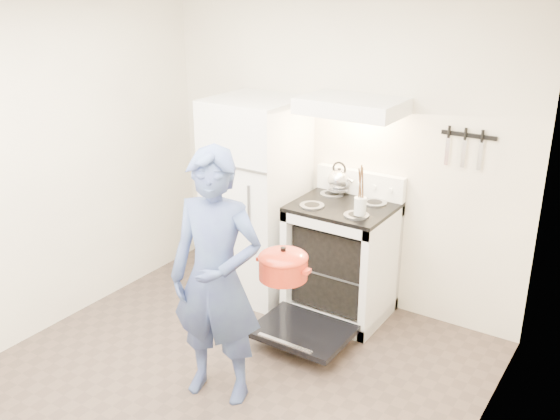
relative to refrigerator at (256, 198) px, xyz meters
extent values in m
plane|color=#4B3C33|center=(0.58, -1.45, -0.85)|extent=(3.60, 3.60, 0.00)
cube|color=#F6EDCD|center=(0.58, 0.35, 0.40)|extent=(3.20, 0.02, 2.50)
cube|color=white|center=(0.00, 0.00, 0.00)|extent=(0.70, 0.70, 1.70)
cube|color=white|center=(0.81, 0.02, -0.39)|extent=(0.76, 0.65, 0.92)
cube|color=black|center=(0.81, 0.02, 0.09)|extent=(0.76, 0.65, 0.03)
cube|color=white|center=(0.81, 0.31, 0.20)|extent=(0.76, 0.07, 0.20)
cube|color=black|center=(0.81, -0.57, -0.72)|extent=(0.70, 0.54, 0.04)
cube|color=slate|center=(0.81, 0.02, -0.41)|extent=(0.60, 0.52, 0.01)
cube|color=white|center=(0.81, 0.10, 0.86)|extent=(0.76, 0.50, 0.12)
cube|color=black|center=(1.63, 0.33, 0.70)|extent=(0.40, 0.02, 0.03)
cylinder|color=#997A58|center=(0.73, 0.01, -0.40)|extent=(0.31, 0.31, 0.02)
cylinder|color=silver|center=(1.04, -0.16, 0.20)|extent=(0.09, 0.09, 0.13)
imported|color=navy|center=(0.63, -1.34, -0.01)|extent=(0.70, 0.54, 1.69)
camera|label=1|loc=(2.87, -4.05, 1.79)|focal=40.00mm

